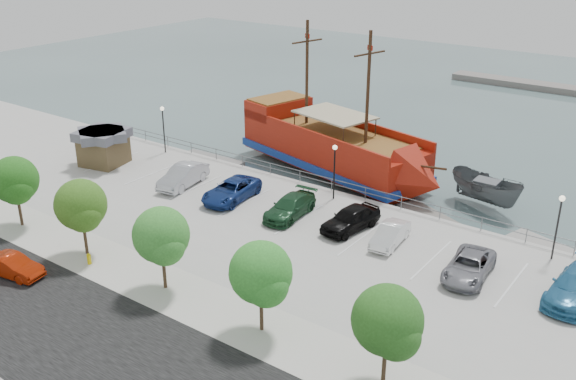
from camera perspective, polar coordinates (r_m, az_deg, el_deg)
The scene contains 27 objects.
ground at distance 44.22m, azimuth -0.47°, elevation -4.70°, with size 160.00×160.00×0.00m, color #3F5456.
street at distance 34.06m, azimuth -17.05°, elevation -13.09°, with size 100.00×8.00×0.04m, color black.
sidewalk at distance 37.19m, azimuth -9.74°, elevation -9.01°, with size 100.00×4.00×0.05m, color beige.
seawall_railing at distance 49.48m, azimuth 4.88°, elevation 0.27°, with size 50.00×0.06×1.00m.
pirate_ship at distance 54.95m, azimuth 5.01°, elevation 3.38°, with size 21.45×10.46×13.28m.
patrol_boat at distance 51.32m, azimuth 17.17°, elevation -0.22°, with size 2.39×6.36×2.46m, color #515558.
dock_west at distance 59.34m, azimuth -6.76°, elevation 2.70°, with size 6.31×1.80×0.36m, color gray.
dock_mid at distance 48.31m, azimuth 12.90°, elevation -2.57°, with size 6.49×1.86×0.37m, color slate.
dock_east at distance 46.13m, azimuth 22.83°, elevation -5.14°, with size 6.80×1.94×0.39m, color gray.
shed at distance 57.25m, azimuth -16.10°, elevation 3.77°, with size 4.37×4.37×3.04m.
street_sedan at distance 41.36m, azimuth -23.30°, elevation -6.22°, with size 1.38×3.96×1.30m, color #9E1F05.
fire_hydrant at distance 41.15m, azimuth -17.27°, elevation -5.83°, with size 0.26×0.26×0.76m.
lamp_post_left at distance 58.51m, azimuth -11.04°, elevation 6.02°, with size 0.36×0.36×4.28m.
lamp_post_mid at distance 47.57m, azimuth 4.16°, elevation 2.47°, with size 0.36×0.36×4.28m.
lamp_post_right at distance 42.13m, azimuth 22.95°, elevation -2.15°, with size 0.36×0.36×4.28m.
tree_b at distance 46.63m, azimuth -23.11°, elevation 0.67°, with size 3.30×3.20×5.00m.
tree_c at distance 41.11m, azimuth -17.89°, elevation -1.45°, with size 3.30×3.20×5.00m.
tree_d at distance 36.11m, azimuth -11.13°, elevation -4.18°, with size 3.30×3.20×5.00m.
tree_e at distance 31.86m, azimuth -2.31°, elevation -7.61°, with size 3.30×3.20×5.00m.
tree_f at distance 28.72m, azimuth 9.00°, elevation -11.67°, with size 3.30×3.20×5.00m.
parked_car_b at distance 51.29m, azimuth -9.31°, elevation 1.24°, with size 1.76×5.05×1.66m, color #B2B4BB.
parked_car_c at distance 48.28m, azimuth -5.06°, elevation -0.03°, with size 2.49×5.40×1.50m, color navy.
parked_car_d at distance 45.38m, azimuth 0.17°, elevation -1.51°, with size 2.05×5.05×1.47m, color #1B4526.
parked_car_e at distance 43.64m, azimuth 5.59°, elevation -2.53°, with size 1.94×4.81×1.64m, color black.
parked_car_f at distance 42.12m, azimuth 9.07°, elevation -3.94°, with size 1.41×4.05×1.34m, color white.
parked_car_g at distance 39.37m, azimuth 15.77°, elevation -6.55°, with size 2.29×4.97×1.38m, color gray.
parked_car_h at distance 39.11m, azimuth 24.26°, elevation -7.80°, with size 2.34×5.74×1.67m, color teal.
Camera 1 is at (23.25, -31.59, 19.42)m, focal length 40.00 mm.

